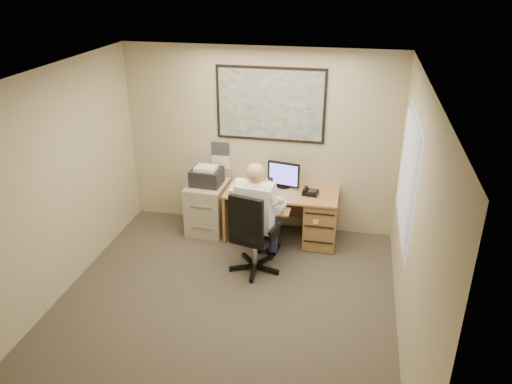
% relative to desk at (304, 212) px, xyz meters
% --- Properties ---
extents(room_shell, '(4.00, 4.50, 2.70)m').
position_rel_desk_xyz_m(room_shell, '(-0.74, -1.90, 0.91)').
color(room_shell, '#3D372F').
rests_on(room_shell, ground).
extents(desk, '(1.60, 0.97, 1.13)m').
position_rel_desk_xyz_m(desk, '(0.00, 0.00, 0.00)').
color(desk, '#AD7E4A').
rests_on(desk, ground).
extents(world_map, '(1.56, 0.03, 1.06)m').
position_rel_desk_xyz_m(world_map, '(-0.58, 0.33, 1.46)').
color(world_map, '#1E4C93').
rests_on(world_map, room_shell).
extents(wall_calendar, '(0.28, 0.01, 0.42)m').
position_rel_desk_xyz_m(wall_calendar, '(-1.33, 0.34, 0.64)').
color(wall_calendar, white).
rests_on(wall_calendar, room_shell).
extents(window_blinds, '(0.06, 1.40, 1.30)m').
position_rel_desk_xyz_m(window_blinds, '(1.23, -1.10, 1.11)').
color(window_blinds, beige).
rests_on(window_blinds, room_shell).
extents(filing_cabinet, '(0.57, 0.67, 1.04)m').
position_rel_desk_xyz_m(filing_cabinet, '(-1.44, -0.02, 0.00)').
color(filing_cabinet, '#ACA58B').
rests_on(filing_cabinet, ground).
extents(office_chair, '(0.84, 0.84, 1.16)m').
position_rel_desk_xyz_m(office_chair, '(-0.52, -0.99, -0.11)').
color(office_chair, black).
rests_on(office_chair, ground).
extents(person, '(0.74, 0.97, 1.49)m').
position_rel_desk_xyz_m(person, '(-0.54, -0.90, 0.30)').
color(person, white).
rests_on(person, office_chair).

